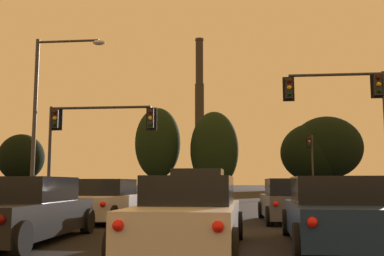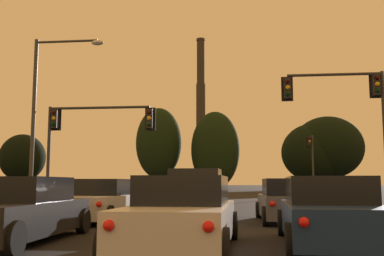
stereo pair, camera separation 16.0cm
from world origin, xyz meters
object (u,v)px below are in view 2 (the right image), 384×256
sedan_left_lane_second (18,211)px  smokestack (201,127)px  hatchback_right_lane_front (287,202)px  traffic_light_overhead_right (351,104)px  pickup_truck_center_lane_front (191,197)px  street_lamp (45,102)px  sedan_left_lane_front (101,201)px  traffic_light_far_right (311,156)px  sedan_right_lane_second (329,213)px  sedan_center_lane_second (183,215)px  traffic_light_overhead_left (85,129)px

sedan_left_lane_second → smokestack: (-7.78, 138.24, 19.06)m
hatchback_right_lane_front → traffic_light_overhead_right: (3.86, 6.88, 4.45)m
pickup_truck_center_lane_front → street_lamp: bearing=145.9°
sedan_left_lane_front → sedan_left_lane_second: bearing=-90.7°
pickup_truck_center_lane_front → traffic_light_far_right: (9.21, 32.43, 3.33)m
sedan_left_lane_front → sedan_right_lane_second: size_ratio=0.99×
sedan_center_lane_second → sedan_right_lane_second: bearing=17.4°
traffic_light_overhead_right → traffic_light_far_right: size_ratio=1.06×
sedan_left_lane_front → pickup_truck_center_lane_front: bearing=10.0°
hatchback_right_lane_front → traffic_light_overhead_left: size_ratio=0.69×
sedan_right_lane_second → traffic_light_overhead_left: 17.38m
sedan_center_lane_second → smokestack: smokestack is taller
hatchback_right_lane_front → sedan_left_lane_second: (-6.47, -5.83, 0.00)m
sedan_right_lane_second → smokestack: 140.29m
sedan_left_lane_second → pickup_truck_center_lane_front: 6.81m
sedan_right_lane_second → traffic_light_overhead_right: (3.62, 12.71, 4.44)m
pickup_truck_center_lane_front → traffic_light_overhead_left: size_ratio=0.92×
sedan_left_lane_front → traffic_light_overhead_left: 9.58m
traffic_light_overhead_right → hatchback_right_lane_front: bearing=-119.3°
traffic_light_far_right → smokestack: smokestack is taller
sedan_left_lane_front → traffic_light_overhead_right: (10.16, 7.18, 4.44)m
sedan_left_lane_front → sedan_right_lane_second: 8.57m
sedan_left_lane_front → sedan_center_lane_second: 7.32m
sedan_left_lane_second → sedan_center_lane_second: bearing=-13.7°
sedan_left_lane_second → traffic_light_far_right: traffic_light_far_right is taller
pickup_truck_center_lane_front → smokestack: size_ratio=0.11×
pickup_truck_center_lane_front → traffic_light_overhead_left: 10.67m
hatchback_right_lane_front → traffic_light_far_right: size_ratio=0.66×
sedan_right_lane_second → traffic_light_far_right: bearing=84.5°
sedan_right_lane_second → sedan_center_lane_second: size_ratio=1.01×
hatchback_right_lane_front → street_lamp: street_lamp is taller
hatchback_right_lane_front → traffic_light_overhead_right: size_ratio=0.62×
sedan_right_lane_second → pickup_truck_center_lane_front: size_ratio=0.86×
sedan_right_lane_second → street_lamp: 17.12m
sedan_center_lane_second → traffic_light_overhead_right: 15.68m
street_lamp → smokestack: 127.32m
sedan_right_lane_second → sedan_center_lane_second: same height
sedan_left_lane_second → traffic_light_overhead_right: (10.33, 12.71, 4.44)m
sedan_left_lane_front → sedan_center_lane_second: (3.62, -6.37, 0.00)m
traffic_light_overhead_left → sedan_right_lane_second: bearing=-53.6°
pickup_truck_center_lane_front → traffic_light_overhead_right: (7.14, 6.70, 4.31)m
sedan_right_lane_second → smokestack: (-14.50, 138.23, 19.06)m
sedan_right_lane_second → hatchback_right_lane_front: 5.83m
street_lamp → sedan_left_lane_front: bearing=-51.4°
hatchback_right_lane_front → pickup_truck_center_lane_front: bearing=175.5°
hatchback_right_lane_front → smokestack: bearing=94.8°
sedan_left_lane_front → street_lamp: size_ratio=0.55×
sedan_left_lane_front → smokestack: (-7.95, 132.70, 19.06)m
sedan_left_lane_front → sedan_right_lane_second: same height
street_lamp → smokestack: size_ratio=0.17×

